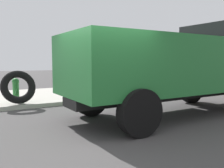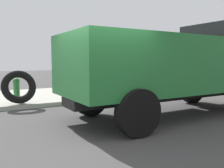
% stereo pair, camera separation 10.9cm
% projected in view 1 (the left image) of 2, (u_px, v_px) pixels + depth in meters
% --- Properties ---
extents(ground_plane, '(80.00, 80.00, 0.00)m').
position_uv_depth(ground_plane, '(97.00, 135.00, 5.62)').
color(ground_plane, '#423F3F').
extents(sidewalk_curb, '(36.00, 5.00, 0.15)m').
position_uv_depth(sidewalk_curb, '(33.00, 97.00, 11.20)').
color(sidewalk_curb, '#ADA89E').
rests_on(sidewalk_curb, ground).
extents(fire_hydrant, '(0.26, 0.60, 0.91)m').
position_uv_depth(fire_hydrant, '(16.00, 89.00, 9.28)').
color(fire_hydrant, '#2D8438').
rests_on(fire_hydrant, sidewalk_curb).
extents(loose_tire, '(1.24, 0.66, 1.25)m').
position_uv_depth(loose_tire, '(18.00, 87.00, 8.77)').
color(loose_tire, black).
rests_on(loose_tire, sidewalk_curb).
extents(dump_truck_green, '(7.04, 2.89, 3.00)m').
position_uv_depth(dump_truck_green, '(178.00, 64.00, 7.71)').
color(dump_truck_green, '#237033').
rests_on(dump_truck_green, ground).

